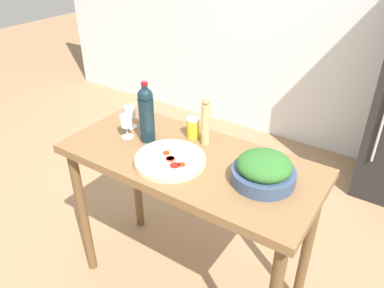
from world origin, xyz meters
name	(u,v)px	position (x,y,z in m)	size (l,w,h in m)	color
ground_plane	(189,283)	(0.00, 0.00, 0.00)	(14.00, 14.00, 0.00)	#9E7A56
wall_back	(326,12)	(0.00, 2.12, 1.30)	(6.40, 0.06, 2.60)	silver
prep_counter	(189,178)	(0.00, 0.00, 0.82)	(1.34, 0.61, 0.95)	brown
wine_bottle	(146,113)	(-0.28, 0.02, 1.11)	(0.08, 0.08, 0.33)	#142833
wine_glass_near	(126,122)	(-0.39, -0.02, 1.04)	(0.07, 0.07, 0.13)	silver
wine_glass_far	(130,112)	(-0.45, 0.08, 1.04)	(0.07, 0.07, 0.13)	silver
pepper_mill	(205,122)	(0.00, 0.16, 1.08)	(0.05, 0.05, 0.26)	tan
salad_bowl	(264,170)	(0.40, 0.01, 1.01)	(0.29, 0.29, 0.14)	#384C6B
homemade_pizza	(170,160)	(-0.05, -0.09, 0.97)	(0.35, 0.35, 0.04)	beige
salt_canister	(193,128)	(-0.09, 0.18, 1.01)	(0.07, 0.07, 0.12)	yellow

